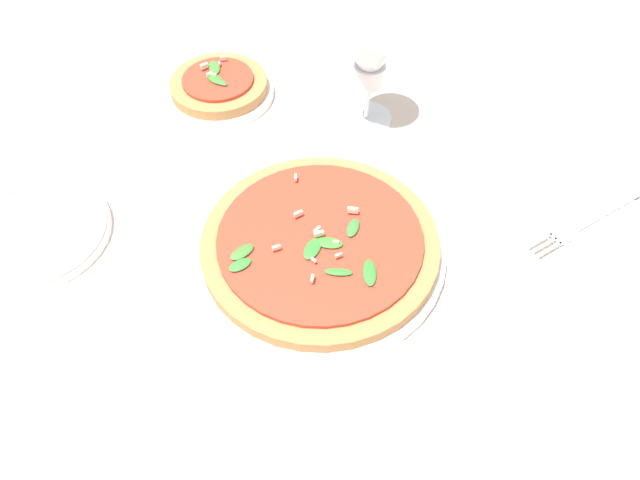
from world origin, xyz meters
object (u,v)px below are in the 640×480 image
(pizza_arugula_main, at_px, (320,246))
(fork, at_px, (590,219))
(pizza_personal_side, at_px, (219,88))
(side_plate_white, at_px, (35,231))
(wine_glass, at_px, (370,63))

(pizza_arugula_main, bearing_deg, fork, 162.92)
(pizza_personal_side, relative_size, fork, 0.85)
(pizza_arugula_main, distance_m, fork, 0.38)
(pizza_arugula_main, bearing_deg, side_plate_white, -30.30)
(fork, bearing_deg, wine_glass, -69.02)
(pizza_personal_side, relative_size, wine_glass, 1.15)
(pizza_arugula_main, relative_size, side_plate_white, 1.65)
(wine_glass, height_order, fork, wine_glass)
(side_plate_white, bearing_deg, pizza_arugula_main, 149.70)
(pizza_arugula_main, bearing_deg, wine_glass, -130.43)
(side_plate_white, bearing_deg, wine_glass, -177.31)
(pizza_arugula_main, height_order, side_plate_white, pizza_arugula_main)
(pizza_arugula_main, xyz_separation_m, pizza_personal_side, (0.01, -0.38, -0.00))
(wine_glass, bearing_deg, pizza_arugula_main, 49.57)
(pizza_personal_side, bearing_deg, fork, 126.95)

